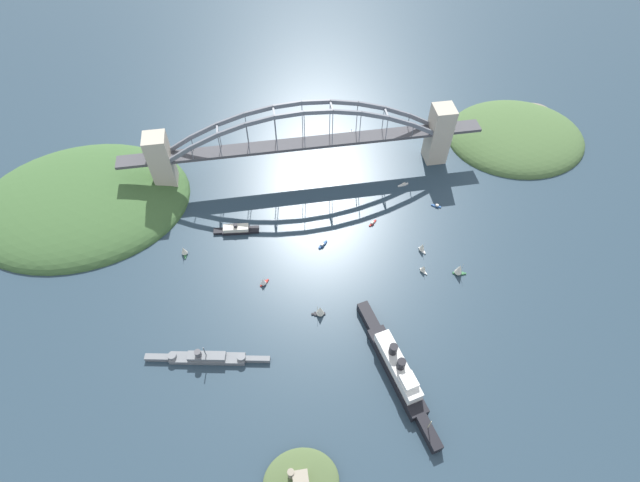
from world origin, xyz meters
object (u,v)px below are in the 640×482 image
object	(u,v)px
harbor_ferry_steamer	(236,229)
small_boat_4	(323,245)
seaplane_taxiing_near_bridge	(352,134)
small_boat_2	(263,281)
harbor_arch_bridge	(304,145)
small_boat_8	(320,311)
small_boat_1	(422,247)
small_boat_7	(459,269)
fort_island_mid_harbor	(301,482)
ocean_liner	(397,368)
small_boat_9	(403,185)
small_boat_5	(373,223)
naval_cruiser	(206,358)
small_boat_0	(423,269)
small_boat_6	(184,251)
small_boat_3	(436,206)

from	to	relation	value
harbor_ferry_steamer	small_boat_4	distance (m)	64.93
seaplane_taxiing_near_bridge	small_boat_2	bearing A→B (deg)	57.72
harbor_arch_bridge	small_boat_8	bearing A→B (deg)	86.37
small_boat_1	small_boat_7	bearing A→B (deg)	129.41
fort_island_mid_harbor	ocean_liner	bearing A→B (deg)	-141.09
harbor_arch_bridge	small_boat_9	xyz separation A→B (m)	(-75.69, 27.70, -27.19)
seaplane_taxiing_near_bridge	small_boat_5	xyz separation A→B (m)	(4.94, 101.64, -1.29)
ocean_liner	naval_cruiser	size ratio (longest dim) A/B	1.27
small_boat_7	small_boat_0	bearing A→B (deg)	-13.63
ocean_liner	small_boat_2	bearing A→B (deg)	-45.95
harbor_ferry_steamer	small_boat_4	xyz separation A→B (m)	(-60.75, 22.86, -1.45)
small_boat_9	small_boat_4	bearing A→B (deg)	34.22
small_boat_1	small_boat_6	distance (m)	169.06
small_boat_1	seaplane_taxiing_near_bridge	bearing A→B (deg)	-79.67
small_boat_2	small_boat_5	size ratio (longest dim) A/B	1.01
ocean_liner	small_boat_6	xyz separation A→B (m)	(126.05, -109.35, -2.37)
seaplane_taxiing_near_bridge	small_boat_3	xyz separation A→B (m)	(-47.66, 92.35, -1.30)
small_boat_4	small_boat_5	size ratio (longest dim) A/B	1.06
harbor_ferry_steamer	small_boat_9	distance (m)	136.87
ocean_liner	small_boat_5	world-z (taller)	ocean_liner
harbor_arch_bridge	small_boat_3	xyz separation A→B (m)	(-95.11, 53.76, -27.33)
ocean_liner	small_boat_4	bearing A→B (deg)	-74.74
harbor_ferry_steamer	fort_island_mid_harbor	distance (m)	177.78
small_boat_8	small_boat_9	size ratio (longest dim) A/B	1.13
small_boat_8	naval_cruiser	bearing A→B (deg)	15.65
small_boat_9	small_boat_1	bearing A→B (deg)	86.29
small_boat_2	harbor_ferry_steamer	bearing A→B (deg)	-72.30
fort_island_mid_harbor	small_boat_1	xyz separation A→B (m)	(-105.17, -137.70, 0.39)
harbor_ferry_steamer	small_boat_8	distance (m)	93.01
seaplane_taxiing_near_bridge	small_boat_6	world-z (taller)	small_boat_6
small_boat_1	small_boat_6	size ratio (longest dim) A/B	1.01
harbor_ferry_steamer	small_boat_9	bearing A→B (deg)	-168.59
small_boat_4	small_boat_1	bearing A→B (deg)	167.39
harbor_arch_bridge	small_boat_3	world-z (taller)	harbor_arch_bridge
small_boat_0	fort_island_mid_harbor	bearing A→B (deg)	49.96
naval_cruiser	harbor_arch_bridge	bearing A→B (deg)	-117.93
small_boat_7	small_boat_9	world-z (taller)	small_boat_7
ocean_liner	seaplane_taxiing_near_bridge	xyz separation A→B (m)	(-17.41, -217.93, -4.18)
naval_cruiser	small_boat_7	world-z (taller)	naval_cruiser
small_boat_2	small_boat_4	size ratio (longest dim) A/B	0.95
harbor_ferry_steamer	small_boat_9	size ratio (longest dim) A/B	3.79
harbor_arch_bridge	small_boat_7	bearing A→B (deg)	127.89
ocean_liner	naval_cruiser	bearing A→B (deg)	-13.01
naval_cruiser	small_boat_1	size ratio (longest dim) A/B	9.09
seaplane_taxiing_near_bridge	naval_cruiser	bearing A→B (deg)	56.16
small_boat_4	small_boat_6	bearing A→B (deg)	-4.45
ocean_liner	fort_island_mid_harbor	xyz separation A→B (m)	(63.75, 51.47, -2.79)
ocean_liner	fort_island_mid_harbor	world-z (taller)	ocean_liner
small_boat_1	small_boat_6	bearing A→B (deg)	-7.86
fort_island_mid_harbor	small_boat_9	bearing A→B (deg)	-118.31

